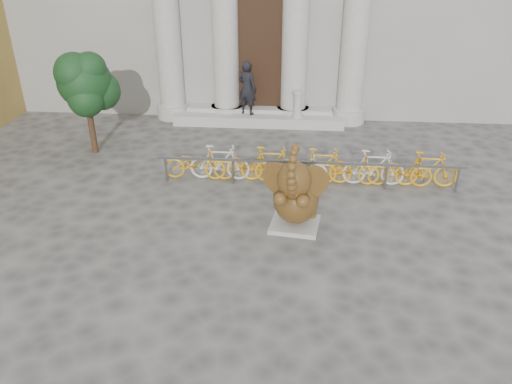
# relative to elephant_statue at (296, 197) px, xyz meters

# --- Properties ---
(ground) EXTENTS (80.00, 80.00, 0.00)m
(ground) POSITION_rel_elephant_statue_xyz_m (-1.38, -2.27, -0.79)
(ground) COLOR #474442
(ground) RESTS_ON ground
(entrance_steps) EXTENTS (6.00, 1.20, 0.36)m
(entrance_steps) POSITION_rel_elephant_statue_xyz_m (-1.38, 7.13, -0.61)
(entrance_steps) COLOR #A8A59E
(entrance_steps) RESTS_ON ground
(elephant_statue) EXTENTS (1.45, 1.68, 2.18)m
(elephant_statue) POSITION_rel_elephant_statue_xyz_m (0.00, 0.00, 0.00)
(elephant_statue) COLOR #A8A59E
(elephant_statue) RESTS_ON ground
(bike_rack) EXTENTS (8.12, 0.53, 1.00)m
(bike_rack) POSITION_rel_elephant_statue_xyz_m (0.32, 2.40, -0.29)
(bike_rack) COLOR slate
(bike_rack) RESTS_ON ground
(tree) EXTENTS (1.79, 1.63, 3.11)m
(tree) POSITION_rel_elephant_statue_xyz_m (-6.22, 3.99, 1.37)
(tree) COLOR #332114
(tree) RESTS_ON ground
(pedestrian) EXTENTS (0.81, 0.69, 1.87)m
(pedestrian) POSITION_rel_elephant_statue_xyz_m (-1.79, 7.05, 0.50)
(pedestrian) COLOR black
(pedestrian) RESTS_ON entrance_steps
(balustrade_post) EXTENTS (0.38, 0.38, 0.94)m
(balustrade_post) POSITION_rel_elephant_statue_xyz_m (-0.02, 6.83, 0.00)
(balustrade_post) COLOR #A8A59E
(balustrade_post) RESTS_ON entrance_steps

